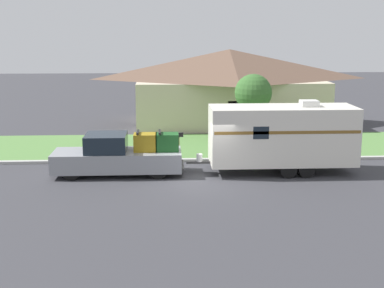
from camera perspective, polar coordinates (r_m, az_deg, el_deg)
ground_plane at (r=23.65m, az=1.60°, el=-4.05°), size 120.00×120.00×0.00m
curb_strip at (r=27.24m, az=0.96°, el=-1.71°), size 80.00×0.30×0.14m
lawn_strip at (r=30.80m, az=0.49°, el=-0.18°), size 80.00×7.00×0.03m
house_across_street at (r=37.93m, az=3.98°, el=6.25°), size 13.81×8.02×5.23m
pickup_truck at (r=24.85m, az=-7.78°, el=-1.25°), size 6.00×2.04×2.03m
travel_trailer at (r=25.18m, az=9.60°, el=0.94°), size 7.82×2.35×3.39m
mailbox at (r=27.54m, az=-1.44°, el=0.57°), size 0.48×0.20×1.40m
tree_in_yard at (r=30.55m, az=6.55°, el=5.42°), size 2.11×2.11×4.14m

